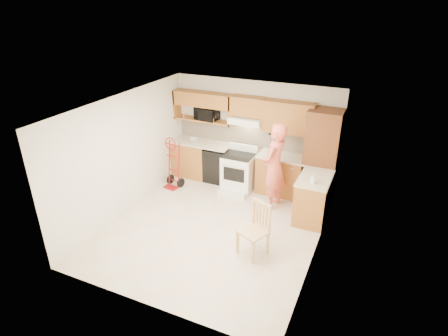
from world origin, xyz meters
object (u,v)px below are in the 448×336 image
Objects in this scene: microwave at (207,113)px; person at (274,167)px; dining_chair at (253,230)px; range at (238,170)px; hand_truck at (172,165)px.

person is at bearing -15.63° from microwave.
person reaches higher than microwave.
range is at bearing 142.11° from dining_chair.
range is 1.12m from person.
microwave reaches higher than range.
person reaches higher than range.
hand_truck is at bearing -77.92° from person.
range is 0.55× the size of person.
dining_chair is at bearing -20.81° from hand_truck.
hand_truck is (-1.49, -0.48, 0.05)m from range.
microwave is 3.51m from dining_chair.
dining_chair is at bearing 15.05° from person.
person is (0.97, -0.36, 0.43)m from range.
range is at bearing -101.04° from person.
hand_truck is at bearing 171.97° from dining_chair.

